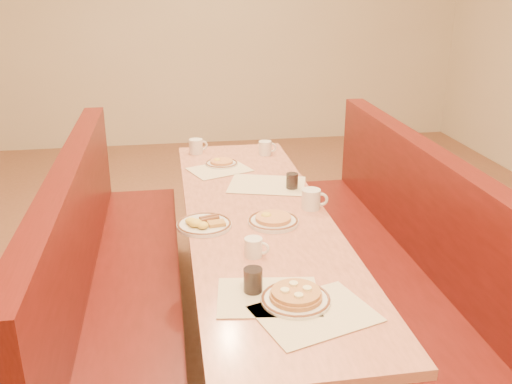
{
  "coord_description": "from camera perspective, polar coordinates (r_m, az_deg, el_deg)",
  "views": [
    {
      "loc": [
        -0.42,
        -2.56,
        1.87
      ],
      "look_at": [
        0.0,
        0.06,
        0.85
      ],
      "focal_mm": 40.0,
      "sensor_mm": 36.0,
      "label": 1
    }
  ],
  "objects": [
    {
      "name": "ground",
      "position": [
        3.2,
        0.19,
        -14.79
      ],
      "size": [
        8.0,
        8.0,
        0.0
      ],
      "primitive_type": "plane",
      "color": "#9E6647",
      "rests_on": "ground"
    },
    {
      "name": "diner_table",
      "position": [
        2.99,
        0.2,
        -8.97
      ],
      "size": [
        0.7,
        2.5,
        0.75
      ],
      "color": "black",
      "rests_on": "ground"
    },
    {
      "name": "booth_left",
      "position": [
        2.99,
        -14.02,
        -10.03
      ],
      "size": [
        0.55,
        2.5,
        1.05
      ],
      "color": "#4C3326",
      "rests_on": "ground"
    },
    {
      "name": "booth_right",
      "position": [
        3.19,
        13.43,
        -7.9
      ],
      "size": [
        0.55,
        2.5,
        1.05
      ],
      "color": "#4C3326",
      "rests_on": "ground"
    },
    {
      "name": "placemat_near_left",
      "position": [
        2.14,
        1.23,
        -10.42
      ],
      "size": [
        0.41,
        0.33,
        0.0
      ],
      "primitive_type": "cube",
      "rotation": [
        0.0,
        0.0,
        -0.13
      ],
      "color": "beige",
      "rests_on": "diner_table"
    },
    {
      "name": "placemat_near_right",
      "position": [
        2.06,
        5.92,
        -12.0
      ],
      "size": [
        0.47,
        0.41,
        0.0
      ],
      "primitive_type": "cube",
      "rotation": [
        0.0,
        0.0,
        0.31
      ],
      "color": "beige",
      "rests_on": "diner_table"
    },
    {
      "name": "placemat_far_left",
      "position": [
        3.48,
        -3.67,
        2.26
      ],
      "size": [
        0.42,
        0.37,
        0.0
      ],
      "primitive_type": "cube",
      "rotation": [
        0.0,
        0.0,
        0.37
      ],
      "color": "beige",
      "rests_on": "diner_table"
    },
    {
      "name": "placemat_far_right",
      "position": [
        3.23,
        1.11,
        0.75
      ],
      "size": [
        0.49,
        0.42,
        0.0
      ],
      "primitive_type": "cube",
      "rotation": [
        0.0,
        0.0,
        -0.28
      ],
      "color": "beige",
      "rests_on": "diner_table"
    },
    {
      "name": "pancake_plate",
      "position": [
        2.11,
        4.0,
        -10.46
      ],
      "size": [
        0.26,
        0.26,
        0.06
      ],
      "rotation": [
        0.0,
        0.0,
        -0.43
      ],
      "color": "white",
      "rests_on": "diner_table"
    },
    {
      "name": "eggs_plate",
      "position": [
        2.7,
        -5.25,
        -3.21
      ],
      "size": [
        0.26,
        0.26,
        0.05
      ],
      "rotation": [
        0.0,
        0.0,
        0.15
      ],
      "color": "white",
      "rests_on": "diner_table"
    },
    {
      "name": "extra_plate_mid",
      "position": [
        2.73,
        1.72,
        -2.83
      ],
      "size": [
        0.24,
        0.24,
        0.05
      ],
      "rotation": [
        0.0,
        0.0,
        0.02
      ],
      "color": "white",
      "rests_on": "diner_table"
    },
    {
      "name": "extra_plate_far",
      "position": [
        3.57,
        -3.48,
        2.91
      ],
      "size": [
        0.2,
        0.2,
        0.04
      ],
      "rotation": [
        0.0,
        0.0,
        0.26
      ],
      "color": "white",
      "rests_on": "diner_table"
    },
    {
      "name": "coffee_mug_a",
      "position": [
        2.9,
        5.6,
        -0.68
      ],
      "size": [
        0.13,
        0.1,
        0.1
      ],
      "rotation": [
        0.0,
        0.0,
        -0.26
      ],
      "color": "white",
      "rests_on": "diner_table"
    },
    {
      "name": "coffee_mug_b",
      "position": [
        2.41,
        -0.19,
        -5.52
      ],
      "size": [
        0.11,
        0.08,
        0.08
      ],
      "rotation": [
        0.0,
        0.0,
        -0.4
      ],
      "color": "white",
      "rests_on": "diner_table"
    },
    {
      "name": "coffee_mug_c",
      "position": [
        3.77,
        0.97,
        4.45
      ],
      "size": [
        0.12,
        0.09,
        0.09
      ],
      "rotation": [
        0.0,
        0.0,
        0.01
      ],
      "color": "white",
      "rests_on": "diner_table"
    },
    {
      "name": "coffee_mug_d",
      "position": [
        3.82,
        -5.97,
        4.6
      ],
      "size": [
        0.13,
        0.09,
        0.1
      ],
      "rotation": [
        0.0,
        0.0,
        0.25
      ],
      "color": "white",
      "rests_on": "diner_table"
    },
    {
      "name": "soda_tumbler_near",
      "position": [
        2.15,
        -0.3,
        -8.87
      ],
      "size": [
        0.07,
        0.07,
        0.1
      ],
      "color": "black",
      "rests_on": "diner_table"
    },
    {
      "name": "soda_tumbler_mid",
      "position": [
        3.16,
        3.63,
        1.08
      ],
      "size": [
        0.07,
        0.07,
        0.09
      ],
      "color": "black",
      "rests_on": "diner_table"
    }
  ]
}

